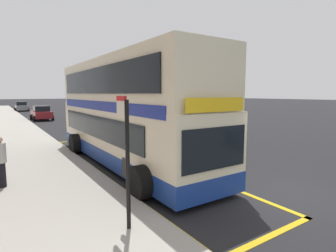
{
  "coord_description": "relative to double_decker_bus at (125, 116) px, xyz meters",
  "views": [
    {
      "loc": [
        -7.14,
        -4.32,
        3.0
      ],
      "look_at": [
        -0.6,
        5.56,
        1.54
      ],
      "focal_mm": 28.3,
      "sensor_mm": 36.0,
      "label": 1
    }
  ],
  "objects": [
    {
      "name": "double_decker_bus",
      "position": [
        0.0,
        0.0,
        0.0
      ],
      "size": [
        3.16,
        11.07,
        4.4
      ],
      "color": "beige",
      "rests_on": "ground"
    },
    {
      "name": "pedestrian_waiting_near_sign",
      "position": [
        -4.6,
        -1.04,
        -1.07
      ],
      "size": [
        0.34,
        0.34,
        1.58
      ],
      "color": "black",
      "rests_on": "pavement_near"
    },
    {
      "name": "ground_plane",
      "position": [
        2.46,
        25.92,
        -2.06
      ],
      "size": [
        260.0,
        260.0,
        0.0
      ],
      "primitive_type": "plane",
      "color": "black"
    },
    {
      "name": "parked_car_grey_kerbside",
      "position": [
        -0.61,
        41.37,
        -1.26
      ],
      "size": [
        2.09,
        4.2,
        1.62
      ],
      "rotation": [
        0.0,
        0.0,
        0.01
      ],
      "color": "slate",
      "rests_on": "ground"
    },
    {
      "name": "bus_stop_sign",
      "position": [
        -2.43,
        -5.4,
        -0.29
      ],
      "size": [
        0.09,
        0.51,
        2.81
      ],
      "color": "black",
      "rests_on": "pavement_near"
    },
    {
      "name": "parked_car_maroon_ahead",
      "position": [
        -0.14,
        22.45,
        -1.26
      ],
      "size": [
        2.09,
        4.2,
        1.62
      ],
      "rotation": [
        0.0,
        0.0,
        -0.01
      ],
      "color": "maroon",
      "rests_on": "ground"
    },
    {
      "name": "bus_bay_markings",
      "position": [
        0.01,
        -0.24,
        -2.06
      ],
      "size": [
        3.11,
        14.09,
        0.01
      ],
      "color": "gold",
      "rests_on": "ground"
    }
  ]
}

